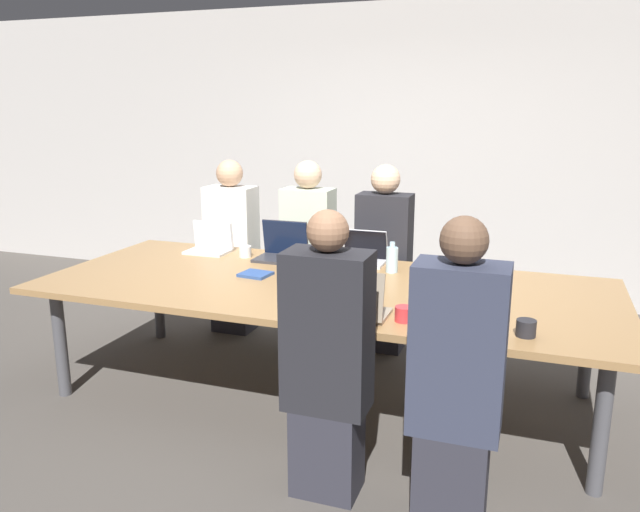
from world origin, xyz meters
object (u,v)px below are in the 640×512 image
object	(u,v)px
laptop_near_right	(466,320)
person_far_midleft	(308,252)
person_near_midright	(327,362)
stapler	(311,281)
cup_near_right	(526,328)
laptop_far_midleft	(283,248)
person_far_left	(232,250)
laptop_far_left	(210,243)
person_far_center	(384,262)
cup_far_midleft	(245,251)
bottle_far_center	(392,259)
laptop_far_center	(364,253)
person_near_right	(456,381)
cup_near_midright	(404,314)
laptop_near_midright	(357,304)

from	to	relation	value
laptop_near_right	person_far_midleft	xyz separation A→B (m)	(-1.43, 1.61, -0.13)
person_near_midright	stapler	xyz separation A→B (m)	(-0.42, 0.92, 0.11)
cup_near_right	laptop_far_midleft	world-z (taller)	laptop_far_midleft
person_far_left	laptop_far_left	bearing A→B (deg)	-87.30
person_far_center	cup_far_midleft	size ratio (longest dim) A/B	15.82
laptop_far_left	stapler	bearing A→B (deg)	-29.01
bottle_far_center	cup_far_midleft	size ratio (longest dim) A/B	2.28
cup_far_midleft	person_near_midright	size ratio (longest dim) A/B	0.06
stapler	person_far_center	bearing A→B (deg)	57.95
cup_near_right	laptop_far_midleft	size ratio (longest dim) A/B	0.28
laptop_far_center	person_far_left	xyz separation A→B (m)	(-1.21, 0.32, -0.14)
laptop_far_center	laptop_far_midleft	xyz separation A→B (m)	(-0.59, -0.08, 0.01)
laptop_near_right	person_near_right	size ratio (longest dim) A/B	0.24
laptop_far_center	laptop_far_left	xyz separation A→B (m)	(-1.19, -0.06, -0.00)
bottle_far_center	stapler	distance (m)	0.62
bottle_far_center	person_far_left	bearing A→B (deg)	161.04
bottle_far_center	cup_far_midleft	distance (m)	1.12
person_far_midleft	cup_near_midright	distance (m)	1.89
person_far_midleft	stapler	distance (m)	1.14
person_near_midright	stapler	world-z (taller)	person_near_midright
cup_far_midleft	person_near_midright	xyz separation A→B (m)	(1.13, -1.43, -0.13)
laptop_near_midright	cup_near_right	bearing A→B (deg)	-178.24
laptop_far_left	cup_near_midright	xyz separation A→B (m)	(1.72, -1.04, -0.03)
bottle_far_center	person_far_midleft	bearing A→B (deg)	144.00
bottle_far_center	laptop_far_left	distance (m)	1.44
cup_far_midleft	laptop_near_midright	xyz separation A→B (m)	(1.15, -1.03, 0.04)
stapler	person_near_midright	bearing A→B (deg)	-84.35
cup_near_midright	laptop_near_right	bearing A→B (deg)	-13.48
person_near_right	laptop_far_left	size ratio (longest dim) A/B	4.36
laptop_far_center	person_far_midleft	distance (m)	0.73
cup_near_right	cup_near_midright	bearing A→B (deg)	178.78
cup_near_right	stapler	size ratio (longest dim) A/B	0.61
cup_far_midleft	cup_near_right	bearing A→B (deg)	-26.55
cup_near_right	laptop_far_center	size ratio (longest dim) A/B	0.30
person_far_center	laptop_near_midright	bearing A→B (deg)	-81.59
laptop_far_midleft	cup_far_midleft	xyz separation A→B (m)	(-0.28, -0.04, -0.04)
person_near_midright	cup_near_right	bearing A→B (deg)	-153.46
laptop_far_left	person_far_left	xyz separation A→B (m)	(-0.02, 0.39, -0.14)
laptop_far_center	laptop_far_midleft	bearing A→B (deg)	-171.94
laptop_far_left	person_near_midright	size ratio (longest dim) A/B	0.23
person_far_center	laptop_far_midleft	xyz separation A→B (m)	(-0.65, -0.42, 0.15)
person_far_center	cup_far_midleft	distance (m)	1.05
person_near_midright	cup_near_midright	size ratio (longest dim) A/B	14.86
laptop_near_midright	laptop_far_left	bearing A→B (deg)	-36.27
cup_near_midright	laptop_far_center	bearing A→B (deg)	115.31
person_far_center	bottle_far_center	world-z (taller)	person_far_center
person_near_midright	stapler	size ratio (longest dim) A/B	9.02
person_far_midleft	laptop_far_left	bearing A→B (deg)	-141.69
person_far_left	laptop_near_midright	distance (m)	2.10
cup_near_right	person_far_midleft	size ratio (longest dim) A/B	0.07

